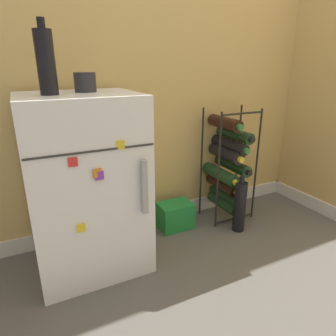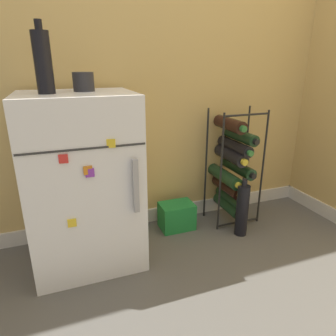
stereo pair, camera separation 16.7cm
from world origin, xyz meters
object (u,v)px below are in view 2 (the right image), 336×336
Objects in this scene: soda_box at (177,216)px; loose_bottle_floor at (242,210)px; mini_fridge at (84,182)px; fridge_top_cup at (83,82)px; wine_rack at (232,168)px; fridge_top_bottle at (43,62)px.

loose_bottle_floor is (0.34, -0.20, 0.08)m from soda_box.
mini_fridge is 0.92m from loose_bottle_floor.
fridge_top_cup is (-0.50, -0.07, 0.82)m from soda_box.
soda_box is at bearing 7.99° from fridge_top_cup.
wine_rack is (0.91, 0.10, -0.07)m from mini_fridge.
fridge_top_cup reaches higher than wine_rack.
mini_fridge is 8.98× the size of fridge_top_cup.
wine_rack is 7.60× the size of fridge_top_cup.
mini_fridge is at bearing 174.31° from loose_bottle_floor.
wine_rack reaches higher than soda_box.
loose_bottle_floor is at bearing -30.99° from soda_box.
loose_bottle_floor is at bearing -9.00° from fridge_top_cup.
fridge_top_bottle is (-0.66, -0.14, 0.90)m from soda_box.
mini_fridge is 0.57m from fridge_top_bottle.
fridge_top_cup is at bearing 24.49° from fridge_top_bottle.
wine_rack is at bearing 81.73° from loose_bottle_floor.
wine_rack is 3.52× the size of soda_box.
soda_box is 0.58× the size of loose_bottle_floor.
fridge_top_cup is at bearing -172.01° from soda_box.
fridge_top_cup is 1.12m from loose_bottle_floor.
soda_box is at bearing 11.88° from mini_fridge.
mini_fridge is at bearing -173.83° from wine_rack.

